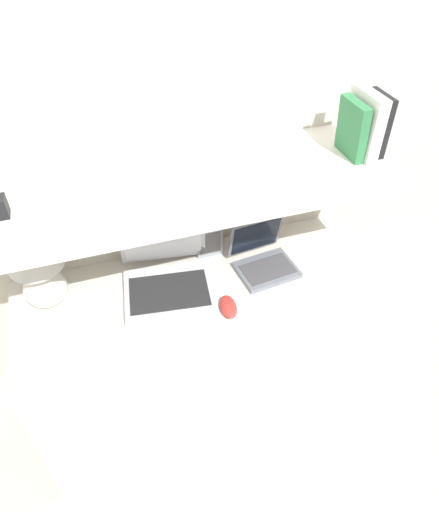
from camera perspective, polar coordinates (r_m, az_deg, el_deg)
name	(u,v)px	position (r m, az deg, el deg)	size (l,w,h in m)	color
ground_plane	(224,444)	(2.23, 0.51, -22.45)	(12.00, 12.00, 0.00)	#B2AD9E
wall_back	(175,144)	(1.73, -5.56, 13.72)	(6.00, 0.05, 2.40)	beige
desk	(205,348)	(2.03, -1.79, -11.44)	(1.41, 0.52, 0.77)	silver
back_riser	(186,273)	(2.06, -4.15, -2.10)	(1.41, 0.04, 1.17)	beige
shelf	(194,185)	(1.53, -3.15, 8.80)	(1.41, 0.47, 0.03)	silver
table_lamp	(38,268)	(1.69, -21.74, -1.35)	(0.19, 0.19, 0.30)	white
laptop_large	(167,272)	(1.72, -6.62, -2.03)	(0.37, 0.36, 0.29)	silver
laptop_small	(263,258)	(1.80, 5.46, -0.29)	(0.24, 0.24, 0.19)	slate
computer_mouse	(228,307)	(1.65, 1.13, -6.36)	(0.07, 0.12, 0.03)	red
router_box	(208,238)	(1.85, -1.48, 2.28)	(0.11, 0.07, 0.14)	gray
book_black	(375,124)	(1.73, 18.90, 15.37)	(0.04, 0.13, 0.21)	black
book_white	(364,124)	(1.70, 17.65, 15.48)	(0.04, 0.18, 0.22)	silver
book_green	(352,129)	(1.68, 16.27, 14.98)	(0.05, 0.15, 0.20)	#2D7042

